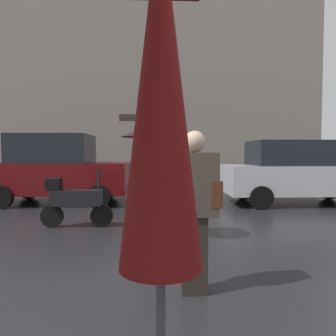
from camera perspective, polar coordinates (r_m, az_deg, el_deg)
name	(u,v)px	position (r m, az deg, el deg)	size (l,w,h in m)	color
folded_patio_umbrella_far	(161,113)	(1.16, -1.37, 9.95)	(0.37, 0.37, 2.44)	black
pedestrian_with_umbrella	(148,153)	(5.32, -3.73, 2.77)	(0.91, 0.91, 2.01)	#2A241E
pedestrian_with_bag	(195,202)	(3.40, 5.05, -6.21)	(0.54, 0.24, 1.77)	#2A241E
parked_scooter	(74,200)	(6.73, -16.76, -5.67)	(1.48, 0.32, 1.23)	black
parked_car_left	(297,172)	(10.10, 22.47, -0.68)	(4.39, 1.91, 1.90)	silver
parked_car_right	(58,169)	(10.05, -19.45, -0.19)	(4.09, 2.07, 2.09)	#590C0F
street_signpost	(139,142)	(8.31, -5.27, 4.78)	(1.08, 0.08, 3.01)	black
building_block	(141,10)	(17.84, -5.01, 26.85)	(17.55, 2.88, 17.64)	gray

